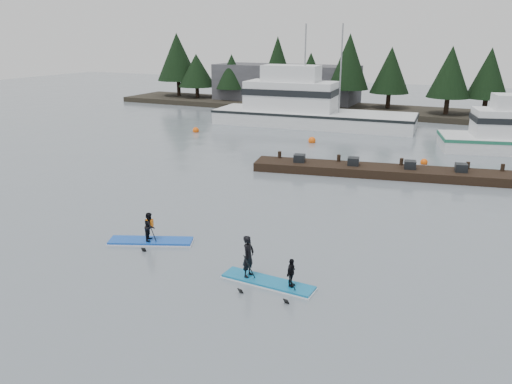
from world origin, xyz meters
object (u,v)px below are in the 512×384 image
at_px(floating_dock, 385,171).
at_px(paddleboard_duo, 264,270).
at_px(paddleboard_solo, 150,234).
at_px(fishing_boat_large, 307,117).

distance_m(floating_dock, paddleboard_duo, 16.43).
distance_m(floating_dock, paddleboard_solo, 16.67).
height_order(fishing_boat_large, paddleboard_solo, fishing_boat_large).
bearing_deg(paddleboard_duo, fishing_boat_large, 109.73).
xyz_separation_m(fishing_boat_large, paddleboard_duo, (9.90, -31.79, -0.32)).
distance_m(fishing_boat_large, paddleboard_solo, 30.83).
height_order(fishing_boat_large, floating_dock, fishing_boat_large).
bearing_deg(paddleboard_solo, fishing_boat_large, 74.38).
xyz_separation_m(fishing_boat_large, paddleboard_solo, (3.96, -30.58, -0.44)).
relative_size(fishing_boat_large, floating_dock, 1.18).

